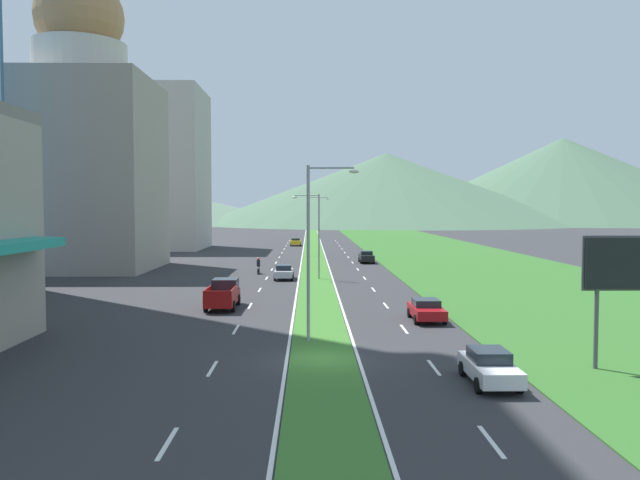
# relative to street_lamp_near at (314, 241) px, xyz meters

# --- Properties ---
(ground_plane) EXTENTS (600.00, 600.00, 0.00)m
(ground_plane) POSITION_rel_street_lamp_near_xyz_m (0.41, -4.06, -5.53)
(ground_plane) COLOR #2D2D30
(grass_median) EXTENTS (3.20, 240.00, 0.06)m
(grass_median) POSITION_rel_street_lamp_near_xyz_m (0.41, 55.94, -5.50)
(grass_median) COLOR #387028
(grass_median) RESTS_ON ground_plane
(grass_verge_right) EXTENTS (24.00, 240.00, 0.06)m
(grass_verge_right) POSITION_rel_street_lamp_near_xyz_m (21.01, 55.94, -5.50)
(grass_verge_right) COLOR #2D6023
(grass_verge_right) RESTS_ON ground_plane
(lane_dash_left_1) EXTENTS (0.16, 2.80, 0.01)m
(lane_dash_left_1) POSITION_rel_street_lamp_near_xyz_m (-4.69, -14.86, -5.53)
(lane_dash_left_1) COLOR silver
(lane_dash_left_1) RESTS_ON ground_plane
(lane_dash_left_2) EXTENTS (0.16, 2.80, 0.01)m
(lane_dash_left_2) POSITION_rel_street_lamp_near_xyz_m (-4.69, -5.66, -5.53)
(lane_dash_left_2) COLOR silver
(lane_dash_left_2) RESTS_ON ground_plane
(lane_dash_left_3) EXTENTS (0.16, 2.80, 0.01)m
(lane_dash_left_3) POSITION_rel_street_lamp_near_xyz_m (-4.69, 3.54, -5.53)
(lane_dash_left_3) COLOR silver
(lane_dash_left_3) RESTS_ON ground_plane
(lane_dash_left_4) EXTENTS (0.16, 2.80, 0.01)m
(lane_dash_left_4) POSITION_rel_street_lamp_near_xyz_m (-4.69, 12.75, -5.53)
(lane_dash_left_4) COLOR silver
(lane_dash_left_4) RESTS_ON ground_plane
(lane_dash_left_5) EXTENTS (0.16, 2.80, 0.01)m
(lane_dash_left_5) POSITION_rel_street_lamp_near_xyz_m (-4.69, 21.95, -5.53)
(lane_dash_left_5) COLOR silver
(lane_dash_left_5) RESTS_ON ground_plane
(lane_dash_left_6) EXTENTS (0.16, 2.80, 0.01)m
(lane_dash_left_6) POSITION_rel_street_lamp_near_xyz_m (-4.69, 31.15, -5.53)
(lane_dash_left_6) COLOR silver
(lane_dash_left_6) RESTS_ON ground_plane
(lane_dash_left_7) EXTENTS (0.16, 2.80, 0.01)m
(lane_dash_left_7) POSITION_rel_street_lamp_near_xyz_m (-4.69, 40.35, -5.53)
(lane_dash_left_7) COLOR silver
(lane_dash_left_7) RESTS_ON ground_plane
(lane_dash_left_8) EXTENTS (0.16, 2.80, 0.01)m
(lane_dash_left_8) POSITION_rel_street_lamp_near_xyz_m (-4.69, 49.55, -5.53)
(lane_dash_left_8) COLOR silver
(lane_dash_left_8) RESTS_ON ground_plane
(lane_dash_left_9) EXTENTS (0.16, 2.80, 0.01)m
(lane_dash_left_9) POSITION_rel_street_lamp_near_xyz_m (-4.69, 58.75, -5.53)
(lane_dash_left_9) COLOR silver
(lane_dash_left_9) RESTS_ON ground_plane
(lane_dash_left_10) EXTENTS (0.16, 2.80, 0.01)m
(lane_dash_left_10) POSITION_rel_street_lamp_near_xyz_m (-4.69, 67.95, -5.53)
(lane_dash_left_10) COLOR silver
(lane_dash_left_10) RESTS_ON ground_plane
(lane_dash_left_11) EXTENTS (0.16, 2.80, 0.01)m
(lane_dash_left_11) POSITION_rel_street_lamp_near_xyz_m (-4.69, 77.15, -5.53)
(lane_dash_left_11) COLOR silver
(lane_dash_left_11) RESTS_ON ground_plane
(lane_dash_left_12) EXTENTS (0.16, 2.80, 0.01)m
(lane_dash_left_12) POSITION_rel_street_lamp_near_xyz_m (-4.69, 86.35, -5.53)
(lane_dash_left_12) COLOR silver
(lane_dash_left_12) RESTS_ON ground_plane
(lane_dash_left_13) EXTENTS (0.16, 2.80, 0.01)m
(lane_dash_left_13) POSITION_rel_street_lamp_near_xyz_m (-4.69, 95.56, -5.53)
(lane_dash_left_13) COLOR silver
(lane_dash_left_13) RESTS_ON ground_plane
(lane_dash_left_14) EXTENTS (0.16, 2.80, 0.01)m
(lane_dash_left_14) POSITION_rel_street_lamp_near_xyz_m (-4.69, 104.76, -5.53)
(lane_dash_left_14) COLOR silver
(lane_dash_left_14) RESTS_ON ground_plane
(lane_dash_right_1) EXTENTS (0.16, 2.80, 0.01)m
(lane_dash_right_1) POSITION_rel_street_lamp_near_xyz_m (5.51, -14.86, -5.53)
(lane_dash_right_1) COLOR silver
(lane_dash_right_1) RESTS_ON ground_plane
(lane_dash_right_2) EXTENTS (0.16, 2.80, 0.01)m
(lane_dash_right_2) POSITION_rel_street_lamp_near_xyz_m (5.51, -5.66, -5.53)
(lane_dash_right_2) COLOR silver
(lane_dash_right_2) RESTS_ON ground_plane
(lane_dash_right_3) EXTENTS (0.16, 2.80, 0.01)m
(lane_dash_right_3) POSITION_rel_street_lamp_near_xyz_m (5.51, 3.54, -5.53)
(lane_dash_right_3) COLOR silver
(lane_dash_right_3) RESTS_ON ground_plane
(lane_dash_right_4) EXTENTS (0.16, 2.80, 0.01)m
(lane_dash_right_4) POSITION_rel_street_lamp_near_xyz_m (5.51, 12.75, -5.53)
(lane_dash_right_4) COLOR silver
(lane_dash_right_4) RESTS_ON ground_plane
(lane_dash_right_5) EXTENTS (0.16, 2.80, 0.01)m
(lane_dash_right_5) POSITION_rel_street_lamp_near_xyz_m (5.51, 21.95, -5.53)
(lane_dash_right_5) COLOR silver
(lane_dash_right_5) RESTS_ON ground_plane
(lane_dash_right_6) EXTENTS (0.16, 2.80, 0.01)m
(lane_dash_right_6) POSITION_rel_street_lamp_near_xyz_m (5.51, 31.15, -5.53)
(lane_dash_right_6) COLOR silver
(lane_dash_right_6) RESTS_ON ground_plane
(lane_dash_right_7) EXTENTS (0.16, 2.80, 0.01)m
(lane_dash_right_7) POSITION_rel_street_lamp_near_xyz_m (5.51, 40.35, -5.53)
(lane_dash_right_7) COLOR silver
(lane_dash_right_7) RESTS_ON ground_plane
(lane_dash_right_8) EXTENTS (0.16, 2.80, 0.01)m
(lane_dash_right_8) POSITION_rel_street_lamp_near_xyz_m (5.51, 49.55, -5.53)
(lane_dash_right_8) COLOR silver
(lane_dash_right_8) RESTS_ON ground_plane
(lane_dash_right_9) EXTENTS (0.16, 2.80, 0.01)m
(lane_dash_right_9) POSITION_rel_street_lamp_near_xyz_m (5.51, 58.75, -5.53)
(lane_dash_right_9) COLOR silver
(lane_dash_right_9) RESTS_ON ground_plane
(lane_dash_right_10) EXTENTS (0.16, 2.80, 0.01)m
(lane_dash_right_10) POSITION_rel_street_lamp_near_xyz_m (5.51, 67.95, -5.53)
(lane_dash_right_10) COLOR silver
(lane_dash_right_10) RESTS_ON ground_plane
(lane_dash_right_11) EXTENTS (0.16, 2.80, 0.01)m
(lane_dash_right_11) POSITION_rel_street_lamp_near_xyz_m (5.51, 77.15, -5.53)
(lane_dash_right_11) COLOR silver
(lane_dash_right_11) RESTS_ON ground_plane
(lane_dash_right_12) EXTENTS (0.16, 2.80, 0.01)m
(lane_dash_right_12) POSITION_rel_street_lamp_near_xyz_m (5.51, 86.35, -5.53)
(lane_dash_right_12) COLOR silver
(lane_dash_right_12) RESTS_ON ground_plane
(lane_dash_right_13) EXTENTS (0.16, 2.80, 0.01)m
(lane_dash_right_13) POSITION_rel_street_lamp_near_xyz_m (5.51, 95.56, -5.53)
(lane_dash_right_13) COLOR silver
(lane_dash_right_13) RESTS_ON ground_plane
(lane_dash_right_14) EXTENTS (0.16, 2.80, 0.01)m
(lane_dash_right_14) POSITION_rel_street_lamp_near_xyz_m (5.51, 104.76, -5.53)
(lane_dash_right_14) COLOR silver
(lane_dash_right_14) RESTS_ON ground_plane
(edge_line_median_left) EXTENTS (0.16, 240.00, 0.01)m
(edge_line_median_left) POSITION_rel_street_lamp_near_xyz_m (-1.34, 55.94, -5.53)
(edge_line_median_left) COLOR silver
(edge_line_median_left) RESTS_ON ground_plane
(edge_line_median_right) EXTENTS (0.16, 240.00, 0.01)m
(edge_line_median_right) POSITION_rel_street_lamp_near_xyz_m (2.16, 55.94, -5.53)
(edge_line_median_right) COLOR silver
(edge_line_median_right) RESTS_ON ground_plane
(domed_building) EXTENTS (16.80, 16.80, 34.73)m
(domed_building) POSITION_rel_street_lamp_near_xyz_m (-27.16, 41.34, 8.99)
(domed_building) COLOR #9E9384
(domed_building) RESTS_ON ground_plane
(midrise_colored) EXTENTS (17.16, 17.16, 28.08)m
(midrise_colored) POSITION_rel_street_lamp_near_xyz_m (-27.56, 78.75, 8.51)
(midrise_colored) COLOR #B7B2A8
(midrise_colored) RESTS_ON ground_plane
(hill_far_left) EXTENTS (227.58, 227.58, 26.17)m
(hill_far_left) POSITION_rel_street_lamp_near_xyz_m (-118.50, 275.74, 7.56)
(hill_far_left) COLOR #516B56
(hill_far_left) RESTS_ON ground_plane
(hill_far_center) EXTENTS (166.49, 166.49, 31.30)m
(hill_far_center) POSITION_rel_street_lamp_near_xyz_m (34.11, 247.15, 10.12)
(hill_far_center) COLOR #47664C
(hill_far_center) RESTS_ON ground_plane
(hill_far_right) EXTENTS (174.03, 174.03, 40.76)m
(hill_far_right) POSITION_rel_street_lamp_near_xyz_m (122.04, 270.37, 14.85)
(hill_far_right) COLOR #47664C
(hill_far_right) RESTS_ON ground_plane
(street_lamp_near) EXTENTS (2.85, 0.41, 9.67)m
(street_lamp_near) POSITION_rel_street_lamp_near_xyz_m (0.00, 0.00, 0.00)
(street_lamp_near) COLOR #99999E
(street_lamp_near) RESTS_ON ground_plane
(street_lamp_mid) EXTENTS (2.85, 0.33, 8.73)m
(street_lamp_mid) POSITION_rel_street_lamp_near_xyz_m (0.42, 30.32, -0.48)
(street_lamp_mid) COLOR #99999E
(street_lamp_mid) RESTS_ON ground_plane
(street_lamp_far) EXTENTS (3.29, 0.47, 8.99)m
(street_lamp_far) POSITION_rel_street_lamp_near_xyz_m (0.05, 60.61, -0.30)
(street_lamp_far) COLOR #99999E
(street_lamp_far) RESTS_ON ground_plane
(billboard_roadside) EXTENTS (4.23, 0.28, 6.12)m
(billboard_roadside) POSITION_rel_street_lamp_near_xyz_m (14.20, -6.20, -1.00)
(billboard_roadside) COLOR #4C4C51
(billboard_roadside) RESTS_ON ground_plane
(car_0) EXTENTS (1.93, 4.10, 1.50)m
(car_0) POSITION_rel_street_lamp_near_xyz_m (-2.85, 30.11, -4.77)
(car_0) COLOR #B2B2B7
(car_0) RESTS_ON ground_plane
(car_1) EXTENTS (2.01, 4.28, 1.46)m
(car_1) POSITION_rel_street_lamp_near_xyz_m (-2.87, 86.64, -4.77)
(car_1) COLOR yellow
(car_1) RESTS_ON ground_plane
(car_2) EXTENTS (1.91, 4.71, 1.58)m
(car_2) POSITION_rel_street_lamp_near_xyz_m (7.34, 49.37, -4.72)
(car_2) COLOR black
(car_2) RESTS_ON ground_plane
(car_3) EXTENTS (2.04, 4.32, 1.40)m
(car_3) POSITION_rel_street_lamp_near_xyz_m (7.39, 6.39, -4.80)
(car_3) COLOR maroon
(car_3) RESTS_ON ground_plane
(car_4) EXTENTS (1.87, 4.21, 1.44)m
(car_4) POSITION_rel_street_lamp_near_xyz_m (7.30, -8.37, -4.80)
(car_4) COLOR silver
(car_4) RESTS_ON ground_plane
(pickup_truck_0) EXTENTS (2.18, 5.40, 2.00)m
(pickup_truck_0) POSITION_rel_street_lamp_near_xyz_m (-6.58, 11.96, -4.55)
(pickup_truck_0) COLOR maroon
(pickup_truck_0) RESTS_ON ground_plane
(motorcycle_rider) EXTENTS (0.36, 2.00, 1.80)m
(motorcycle_rider) POSITION_rel_street_lamp_near_xyz_m (-5.89, 35.58, -4.79)
(motorcycle_rider) COLOR black
(motorcycle_rider) RESTS_ON ground_plane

